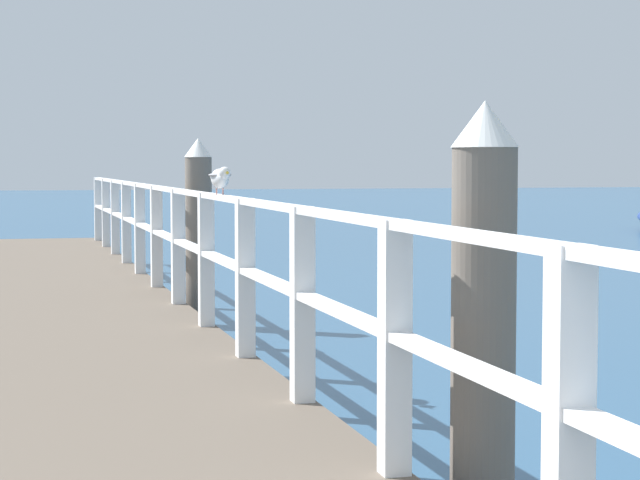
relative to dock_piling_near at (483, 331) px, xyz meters
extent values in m
cube|color=brown|center=(-1.83, 6.65, -0.81)|extent=(3.06, 21.34, 0.39)
cube|color=white|center=(-0.38, -1.58, -0.07)|extent=(0.12, 0.12, 1.10)
cube|color=white|center=(-0.38, 0.06, -0.07)|extent=(0.12, 0.12, 1.10)
cube|color=white|center=(-0.38, 1.71, -0.07)|extent=(0.12, 0.12, 1.10)
cube|color=white|center=(-0.38, 3.36, -0.07)|extent=(0.12, 0.12, 1.10)
cube|color=white|center=(-0.38, 5.00, -0.07)|extent=(0.12, 0.12, 1.10)
cube|color=white|center=(-0.38, 6.65, -0.07)|extent=(0.12, 0.12, 1.10)
cube|color=white|center=(-0.38, 8.29, -0.07)|extent=(0.12, 0.12, 1.10)
cube|color=white|center=(-0.38, 9.94, -0.07)|extent=(0.12, 0.12, 1.10)
cube|color=white|center=(-0.38, 11.58, -0.07)|extent=(0.12, 0.12, 1.10)
cube|color=white|center=(-0.38, 13.23, -0.07)|extent=(0.12, 0.12, 1.10)
cube|color=white|center=(-0.38, 14.87, -0.07)|extent=(0.12, 0.12, 1.10)
cube|color=white|center=(-0.38, 16.52, -0.07)|extent=(0.12, 0.12, 1.10)
cube|color=white|center=(-0.38, 6.65, 0.46)|extent=(0.10, 19.74, 0.04)
cube|color=white|center=(-0.38, 6.65, -0.01)|extent=(0.10, 19.74, 0.04)
cylinder|color=#6B6056|center=(0.00, 0.00, -0.11)|extent=(0.28, 0.28, 1.80)
cone|color=white|center=(0.00, 0.00, 0.89)|extent=(0.29, 0.29, 0.20)
cylinder|color=#6B6056|center=(0.00, 7.78, -0.11)|extent=(0.28, 0.28, 1.80)
cone|color=white|center=(0.00, 7.78, 0.89)|extent=(0.29, 0.29, 0.20)
ellipsoid|color=white|center=(-0.38, 4.33, 0.61)|extent=(0.14, 0.28, 0.15)
sphere|color=white|center=(-0.37, 4.16, 0.65)|extent=(0.09, 0.09, 0.09)
cone|color=gold|center=(-0.37, 4.09, 0.65)|extent=(0.03, 0.05, 0.02)
cone|color=#939399|center=(-0.39, 4.50, 0.62)|extent=(0.07, 0.08, 0.07)
ellipsoid|color=#939399|center=(-0.38, 4.33, 0.63)|extent=(0.18, 0.23, 0.04)
cylinder|color=tan|center=(-0.36, 4.34, 0.51)|extent=(0.01, 0.01, 0.05)
cylinder|color=tan|center=(-0.41, 4.34, 0.51)|extent=(0.01, 0.01, 0.05)
camera|label=1|loc=(-2.00, -4.83, 0.72)|focal=68.05mm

